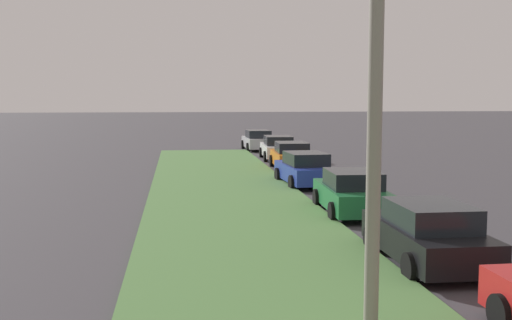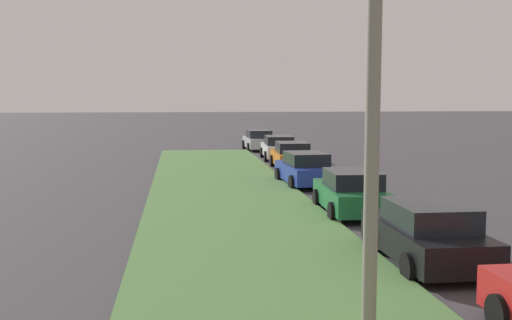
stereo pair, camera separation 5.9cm
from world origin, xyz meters
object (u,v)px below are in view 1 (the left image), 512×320
Objects in this scene: parked_car_green at (352,193)px; parked_car_orange at (291,156)px; parked_car_black at (427,234)px; parked_car_white at (278,148)px; parked_car_blue at (305,169)px; parked_car_silver at (258,140)px; streetlight at (397,66)px.

parked_car_orange is at bearing 0.82° from parked_car_green.
parked_car_white is (24.27, -0.42, 0.00)m from parked_car_black.
parked_car_orange is (12.78, -0.32, 0.00)m from parked_car_green.
parked_car_silver is at bearing -4.13° from parked_car_blue.
parked_car_white is 28.60m from streetlight.
streetlight reaches higher than parked_car_black.
parked_car_green and parked_car_white have the same top height.
parked_car_black is at bearing -178.84° from parked_car_white.
parked_car_white is 1.00× the size of parked_car_silver.
parked_car_silver is 35.22m from streetlight.
parked_car_green is at bearing -12.32° from streetlight.
streetlight reaches higher than parked_car_orange.
parked_car_black is at bearing -29.65° from streetlight.
parked_car_black is at bearing 178.26° from parked_car_silver.
parked_car_orange is at bearing 179.61° from parked_car_silver.
parked_car_green is 6.72m from parked_car_blue.
parked_car_white is at bearing -5.40° from streetlight.
streetlight is at bearing 150.20° from parked_car_black.
parked_car_orange and parked_car_silver have the same top height.
parked_car_black is 0.99× the size of parked_car_silver.
parked_car_black is 0.57× the size of streetlight.
parked_car_orange is 23.45m from streetlight.
parked_car_green is 1.00× the size of parked_car_orange.
parked_car_silver is at bearing 5.44° from parked_car_white.
parked_car_silver is (6.72, 0.39, 0.00)m from parked_car_white.
parked_car_blue is at bearing 0.76° from parked_car_black.
parked_car_green is 24.72m from parked_car_silver.
parked_car_orange is at bearing -179.13° from parked_car_white.
streetlight is (-28.23, 2.67, 3.67)m from parked_car_white.
parked_car_blue is 6.09m from parked_car_orange.
parked_car_silver is at bearing 2.14° from parked_car_green.
parked_car_white is (11.28, -0.62, 0.00)m from parked_car_blue.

